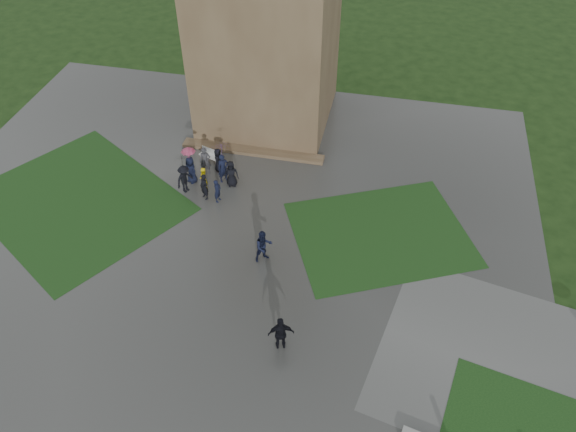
# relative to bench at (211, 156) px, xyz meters

# --- Properties ---
(ground) EXTENTS (120.00, 120.00, 0.00)m
(ground) POSITION_rel_bench_xyz_m (2.27, -9.21, -0.44)
(ground) COLOR black
(plaza) EXTENTS (34.00, 34.00, 0.02)m
(plaza) POSITION_rel_bench_xyz_m (2.27, -7.21, -0.43)
(plaza) COLOR #333331
(plaza) RESTS_ON ground
(lawn_inset_left) EXTENTS (14.10, 13.46, 0.01)m
(lawn_inset_left) POSITION_rel_bench_xyz_m (-6.23, -5.21, -0.42)
(lawn_inset_left) COLOR #143311
(lawn_inset_left) RESTS_ON plaza
(lawn_inset_right) EXTENTS (11.12, 10.15, 0.01)m
(lawn_inset_right) POSITION_rel_bench_xyz_m (10.77, -4.21, -0.42)
(lawn_inset_right) COLOR #143311
(lawn_inset_right) RESTS_ON plaza
(tower_plinth) EXTENTS (9.00, 0.80, 0.22)m
(tower_plinth) POSITION_rel_bench_xyz_m (2.27, 1.39, -0.31)
(tower_plinth) COLOR brown
(tower_plinth) RESTS_ON plaza
(bench) EXTENTS (1.49, 0.87, 0.82)m
(bench) POSITION_rel_bench_xyz_m (0.00, 0.00, 0.00)
(bench) COLOR beige
(bench) RESTS_ON plaza
(visitor_cluster) EXTENTS (3.42, 3.42, 2.62)m
(visitor_cluster) POSITION_rel_bench_xyz_m (0.46, -2.16, 0.78)
(visitor_cluster) COLOR black
(visitor_cluster) RESTS_ON plaza
(pedestrian_mid) EXTENTS (1.05, 0.97, 1.88)m
(pedestrian_mid) POSITION_rel_bench_xyz_m (5.15, -7.25, 0.52)
(pedestrian_mid) COLOR black
(pedestrian_mid) RESTS_ON plaza
(pedestrian_near) EXTENTS (1.28, 0.97, 1.94)m
(pedestrian_near) POSITION_rel_bench_xyz_m (7.14, -12.17, 0.55)
(pedestrian_near) COLOR black
(pedestrian_near) RESTS_ON plaza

